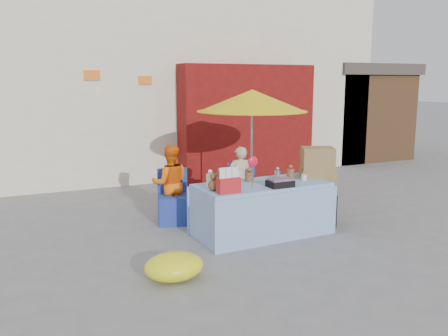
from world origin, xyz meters
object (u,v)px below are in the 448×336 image
chair_right (244,199)px  box_stack (317,189)px  vendor_orange (170,183)px  chair_left (174,207)px  vendor_beige (240,179)px  umbrella (252,101)px  market_table (262,208)px

chair_right → box_stack: box_stack is taller
chair_right → vendor_orange: (-1.25, 0.13, 0.36)m
chair_left → chair_right: 1.25m
chair_right → vendor_orange: 1.31m
chair_right → vendor_beige: size_ratio=0.74×
umbrella → box_stack: (0.48, -1.29, -1.33)m
vendor_beige → box_stack: bearing=138.8°
vendor_orange → market_table: bearing=143.3°
vendor_orange → umbrella: size_ratio=0.59×
chair_left → vendor_beige: (1.25, 0.13, 0.32)m
chair_right → umbrella: umbrella is taller
vendor_beige → chair_left: bearing=20.5°
chair_left → vendor_orange: vendor_orange is taller
vendor_beige → vendor_orange: bearing=14.3°
market_table → box_stack: 1.05m
market_table → chair_left: (-0.99, 1.09, -0.14)m
vendor_orange → vendor_beige: vendor_orange is taller
market_table → umbrella: (0.56, 1.38, 1.50)m
market_table → chair_left: 1.48m
chair_left → vendor_beige: 1.29m
chair_left → umbrella: size_ratio=0.41×
vendor_beige → umbrella: 1.36m
market_table → box_stack: (1.04, 0.09, 0.17)m
vendor_orange → box_stack: (2.03, -1.14, -0.05)m
chair_left → umbrella: (1.55, 0.28, 1.64)m
vendor_orange → vendor_beige: size_ratio=1.08×
vendor_beige → box_stack: size_ratio=0.93×
market_table → chair_left: size_ratio=2.39×
chair_left → umbrella: umbrella is taller
vendor_beige → box_stack: (0.78, -1.14, -0.01)m
vendor_beige → umbrella: (0.30, 0.15, 1.32)m
box_stack → vendor_beige: bearing=124.4°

